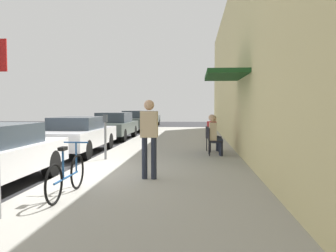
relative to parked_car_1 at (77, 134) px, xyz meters
name	(u,v)px	position (x,y,z in m)	size (l,w,h in m)	color
ground_plane	(65,177)	(1.10, -3.87, -0.69)	(60.00, 60.00, 0.00)	#2D2D30
sidewalk_slab	(166,162)	(3.35, -1.87, -0.63)	(4.50, 32.00, 0.12)	#9E9B93
building_facade	(251,51)	(5.75, -1.87, 2.55)	(1.40, 32.00, 6.48)	beige
parked_car_1	(77,134)	(0.00, 0.00, 0.00)	(1.80, 4.40, 1.31)	silver
parked_car_2	(114,125)	(0.00, 5.40, 0.02)	(1.80, 4.40, 1.38)	#47514C
parked_car_3	(135,120)	(0.00, 11.48, 0.03)	(1.80, 4.40, 1.41)	#47514C
parked_car_4	(148,118)	(0.00, 17.47, 0.01)	(1.80, 4.40, 1.33)	#47514C
parking_meter	(105,133)	(1.55, -1.89, 0.19)	(0.12, 0.10, 1.32)	slate
bicycle_0	(67,176)	(1.99, -5.99, -0.21)	(0.46, 1.71, 0.90)	black
cafe_chair_0	(213,140)	(4.76, -0.81, -0.07)	(0.45, 0.45, 0.87)	black
seated_patron_0	(215,134)	(4.82, -0.81, 0.12)	(0.43, 0.36, 1.29)	#232838
cafe_chair_1	(212,137)	(4.76, 0.09, -0.07)	(0.55, 0.55, 0.87)	black
seated_patron_1	(213,132)	(4.82, 0.11, 0.12)	(0.51, 0.46, 1.29)	#232838
pedestrian_standing	(149,133)	(3.22, -4.48, 0.43)	(0.36, 0.22, 1.70)	#232838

